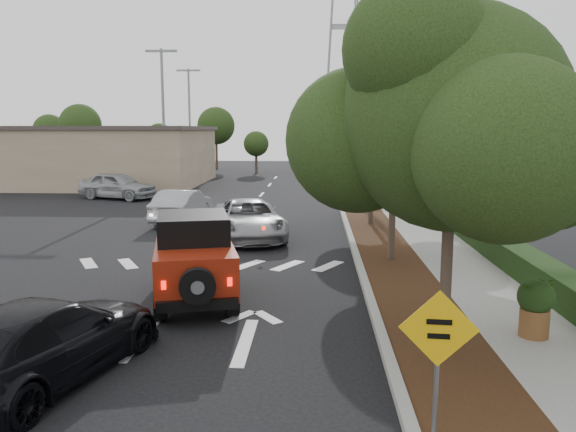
# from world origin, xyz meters

# --- Properties ---
(ground) EXTENTS (120.00, 120.00, 0.00)m
(ground) POSITION_xyz_m (0.00, 0.00, 0.00)
(ground) COLOR black
(ground) RESTS_ON ground
(curb) EXTENTS (0.20, 70.00, 0.15)m
(curb) POSITION_xyz_m (4.60, 12.00, 0.07)
(curb) COLOR #9E9B93
(curb) RESTS_ON ground
(planting_strip) EXTENTS (1.80, 70.00, 0.12)m
(planting_strip) POSITION_xyz_m (5.60, 12.00, 0.06)
(planting_strip) COLOR black
(planting_strip) RESTS_ON ground
(sidewalk) EXTENTS (2.00, 70.00, 0.12)m
(sidewalk) POSITION_xyz_m (7.50, 12.00, 0.06)
(sidewalk) COLOR gray
(sidewalk) RESTS_ON ground
(hedge) EXTENTS (0.80, 70.00, 0.80)m
(hedge) POSITION_xyz_m (8.90, 12.00, 0.40)
(hedge) COLOR black
(hedge) RESTS_ON ground
(commercial_building) EXTENTS (22.00, 12.00, 4.00)m
(commercial_building) POSITION_xyz_m (-16.00, 30.00, 2.00)
(commercial_building) COLOR gray
(commercial_building) RESTS_ON ground
(transmission_tower) EXTENTS (7.00, 4.00, 28.00)m
(transmission_tower) POSITION_xyz_m (6.00, 48.00, 0.00)
(transmission_tower) COLOR slate
(transmission_tower) RESTS_ON ground
(street_tree_near) EXTENTS (3.80, 3.80, 5.92)m
(street_tree_near) POSITION_xyz_m (5.60, -0.50, 0.00)
(street_tree_near) COLOR black
(street_tree_near) RESTS_ON ground
(street_tree_mid) EXTENTS (3.20, 3.20, 5.32)m
(street_tree_mid) POSITION_xyz_m (5.60, 6.50, 0.00)
(street_tree_mid) COLOR black
(street_tree_mid) RESTS_ON ground
(street_tree_far) EXTENTS (3.40, 3.40, 5.62)m
(street_tree_far) POSITION_xyz_m (5.60, 13.00, 0.00)
(street_tree_far) COLOR black
(street_tree_far) RESTS_ON ground
(light_pole_a) EXTENTS (2.00, 0.22, 9.00)m
(light_pole_a) POSITION_xyz_m (-6.50, 26.00, 0.00)
(light_pole_a) COLOR slate
(light_pole_a) RESTS_ON ground
(light_pole_b) EXTENTS (2.00, 0.22, 9.00)m
(light_pole_b) POSITION_xyz_m (-7.50, 38.00, 0.00)
(light_pole_b) COLOR slate
(light_pole_b) RESTS_ON ground
(red_jeep) EXTENTS (2.55, 4.12, 2.02)m
(red_jeep) POSITION_xyz_m (0.45, 2.68, 1.03)
(red_jeep) COLOR black
(red_jeep) RESTS_ON ground
(silver_suv_ahead) EXTENTS (3.47, 5.49, 1.41)m
(silver_suv_ahead) POSITION_xyz_m (0.86, 10.14, 0.71)
(silver_suv_ahead) COLOR #95979C
(silver_suv_ahead) RESTS_ON ground
(black_suv_oncoming) EXTENTS (3.03, 4.96, 1.34)m
(black_suv_oncoming) POSITION_xyz_m (-1.00, -1.78, 0.67)
(black_suv_oncoming) COLOR black
(black_suv_oncoming) RESTS_ON ground
(silver_sedan_oncoming) EXTENTS (1.83, 4.42, 1.42)m
(silver_sedan_oncoming) POSITION_xyz_m (-2.44, 13.55, 0.71)
(silver_sedan_oncoming) COLOR #9DA0A5
(silver_sedan_oncoming) RESTS_ON ground
(parked_suv) EXTENTS (4.92, 3.27, 1.56)m
(parked_suv) POSITION_xyz_m (-8.05, 21.39, 0.78)
(parked_suv) COLOR #9B9EA2
(parked_suv) RESTS_ON ground
(speed_hump_sign) EXTENTS (0.95, 0.11, 2.02)m
(speed_hump_sign) POSITION_xyz_m (4.80, -3.63, 1.40)
(speed_hump_sign) COLOR slate
(speed_hump_sign) RESTS_ON ground
(terracotta_planter) EXTENTS (0.68, 0.68, 1.18)m
(terracotta_planter) POSITION_xyz_m (7.46, 0.24, 0.80)
(terracotta_planter) COLOR brown
(terracotta_planter) RESTS_ON ground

